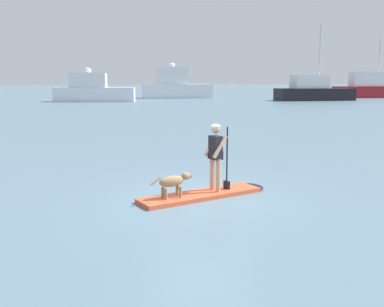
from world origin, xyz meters
The scene contains 8 objects.
ground_plane centered at (0.00, 0.00, 0.00)m, with size 400.00×400.00×0.00m, color slate.
paddleboard centered at (0.21, 0.08, 0.05)m, with size 3.46×1.86×0.10m.
person_paddler centered at (0.42, 0.15, 1.05)m, with size 0.67×0.58×1.65m.
dog centered at (-0.70, -0.25, 0.47)m, with size 1.06×0.45×0.56m.
moored_boat_outer centered at (-3.05, 46.51, 1.34)m, with size 10.14×3.96×4.15m.
moored_boat_far_starboard centered at (8.80, 54.65, 1.68)m, with size 10.33×3.94×5.13m.
moored_boat_center centered at (25.20, 43.61, 1.24)m, with size 10.22×3.36×9.73m.
moored_boat_starboard centered at (37.93, 49.75, 1.44)m, with size 12.41×2.78×8.71m.
Camera 1 is at (-2.31, -10.00, 2.82)m, focal length 41.08 mm.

